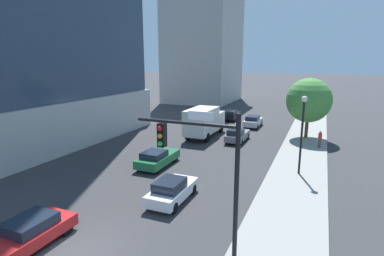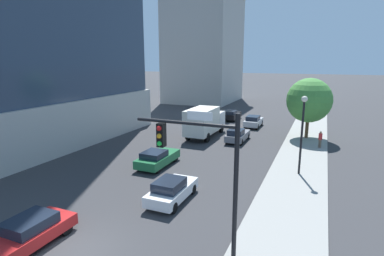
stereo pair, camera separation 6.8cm
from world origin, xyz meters
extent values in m
plane|color=#333335|center=(0.00, 0.00, 0.00)|extent=(400.00, 400.00, 0.00)
cube|color=gray|center=(8.44, 20.00, 0.07)|extent=(4.17, 120.00, 0.15)
cube|color=#B2AFA8|center=(-21.46, 13.23, 2.34)|extent=(20.21, 25.10, 4.67)
cube|color=#B2AFA8|center=(-13.55, 51.32, 12.01)|extent=(12.65, 15.21, 24.02)
cube|color=red|center=(-9.76, 46.76, 15.70)|extent=(0.90, 0.90, 31.39)
cylinder|color=black|center=(6.75, 2.10, 3.28)|extent=(0.20, 0.20, 6.26)
cylinder|color=black|center=(4.47, 2.10, 5.86)|extent=(4.56, 0.14, 0.14)
cube|color=black|center=(3.35, 2.10, 5.23)|extent=(0.32, 0.36, 1.05)
sphere|color=red|center=(3.35, 1.91, 5.57)|extent=(0.22, 0.22, 0.22)
sphere|color=orange|center=(3.35, 1.91, 5.23)|extent=(0.22, 0.22, 0.22)
sphere|color=green|center=(3.35, 1.91, 4.89)|extent=(0.22, 0.22, 0.22)
cube|color=white|center=(5.15, 2.10, 6.21)|extent=(1.10, 0.04, 0.36)
cylinder|color=black|center=(8.52, 13.74, 2.85)|extent=(0.16, 0.16, 5.41)
sphere|color=silver|center=(8.52, 13.74, 5.74)|extent=(0.44, 0.44, 0.44)
cylinder|color=brown|center=(8.38, 25.56, 1.31)|extent=(0.36, 0.36, 2.32)
sphere|color=#478E3D|center=(8.38, 25.56, 4.25)|extent=(4.74, 4.74, 4.74)
cube|color=#1E6638|center=(-2.22, 11.48, 0.59)|extent=(1.91, 4.39, 0.66)
cube|color=#19212D|center=(-2.22, 10.87, 1.15)|extent=(1.61, 1.91, 0.45)
cylinder|color=black|center=(-3.06, 12.97, 0.31)|extent=(0.22, 0.63, 0.63)
cylinder|color=black|center=(-1.38, 12.97, 0.31)|extent=(0.22, 0.63, 0.63)
cylinder|color=black|center=(-3.06, 9.99, 0.31)|extent=(0.22, 0.63, 0.63)
cylinder|color=black|center=(-1.38, 9.99, 0.31)|extent=(0.22, 0.63, 0.63)
cube|color=red|center=(-2.22, -0.68, 0.57)|extent=(1.92, 4.32, 0.58)
cube|color=#19212D|center=(-2.22, -0.50, 1.11)|extent=(1.62, 2.11, 0.50)
cylinder|color=black|center=(-3.07, 0.79, 0.33)|extent=(0.22, 0.66, 0.66)
cylinder|color=black|center=(-1.37, 0.79, 0.33)|extent=(0.22, 0.66, 0.66)
cube|color=#B7B7BC|center=(1.73, 29.47, 0.64)|extent=(1.77, 4.05, 0.69)
cube|color=#19212D|center=(1.73, 29.07, 1.24)|extent=(1.49, 2.03, 0.51)
cylinder|color=black|center=(0.95, 30.84, 0.34)|extent=(0.22, 0.68, 0.68)
cylinder|color=black|center=(2.51, 30.84, 0.34)|extent=(0.22, 0.68, 0.68)
cylinder|color=black|center=(0.95, 28.09, 0.34)|extent=(0.22, 0.68, 0.68)
cylinder|color=black|center=(2.51, 28.09, 0.34)|extent=(0.22, 0.68, 0.68)
cube|color=slate|center=(1.73, 21.62, 0.60)|extent=(1.75, 4.19, 0.66)
cube|color=#19212D|center=(1.73, 20.85, 1.19)|extent=(1.47, 1.79, 0.53)
cylinder|color=black|center=(0.96, 23.04, 0.32)|extent=(0.22, 0.64, 0.64)
cylinder|color=black|center=(2.50, 23.04, 0.32)|extent=(0.22, 0.64, 0.64)
cylinder|color=black|center=(0.96, 20.19, 0.32)|extent=(0.22, 0.64, 0.64)
cylinder|color=black|center=(2.50, 20.19, 0.32)|extent=(0.22, 0.64, 0.64)
cube|color=silver|center=(1.73, 6.23, 0.59)|extent=(1.76, 4.07, 0.64)
cube|color=#19212D|center=(1.73, 5.85, 1.19)|extent=(1.48, 1.94, 0.56)
cylinder|color=black|center=(0.95, 7.61, 0.32)|extent=(0.22, 0.63, 0.63)
cylinder|color=black|center=(2.51, 7.61, 0.32)|extent=(0.22, 0.63, 0.63)
cylinder|color=black|center=(0.95, 4.84, 0.32)|extent=(0.22, 0.63, 0.63)
cylinder|color=black|center=(2.51, 4.84, 0.32)|extent=(0.22, 0.63, 0.63)
cube|color=black|center=(-2.22, 33.06, 0.64)|extent=(1.87, 4.22, 0.69)
cube|color=#19212D|center=(-2.22, 32.28, 1.22)|extent=(1.57, 1.99, 0.48)
cylinder|color=black|center=(-3.04, 34.50, 0.34)|extent=(0.22, 0.69, 0.69)
cylinder|color=black|center=(-1.40, 34.50, 0.34)|extent=(0.22, 0.69, 0.69)
cylinder|color=black|center=(-3.04, 31.63, 0.34)|extent=(0.22, 0.69, 0.69)
cylinder|color=black|center=(-1.40, 31.63, 0.34)|extent=(0.22, 0.69, 0.69)
cube|color=silver|center=(-2.22, 24.88, 1.53)|extent=(2.46, 2.00, 1.84)
cube|color=silver|center=(-2.22, 21.23, 1.96)|extent=(2.46, 4.99, 2.69)
cylinder|color=black|center=(-3.30, 24.88, 0.51)|extent=(0.30, 1.02, 1.02)
cylinder|color=black|center=(-1.14, 24.88, 0.51)|extent=(0.30, 1.02, 1.02)
cylinder|color=black|center=(-3.30, 19.99, 0.51)|extent=(0.30, 1.02, 1.02)
cylinder|color=black|center=(-1.14, 19.99, 0.51)|extent=(0.30, 1.02, 1.02)
cylinder|color=brown|center=(9.80, 21.90, 0.54)|extent=(0.28, 0.28, 0.79)
cylinder|color=red|center=(9.80, 21.90, 1.24)|extent=(0.34, 0.34, 0.61)
sphere|color=#997051|center=(9.80, 21.90, 1.65)|extent=(0.21, 0.21, 0.21)
camera|label=1|loc=(9.66, -9.39, 8.42)|focal=28.76mm
camera|label=2|loc=(9.72, -9.37, 8.42)|focal=28.76mm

